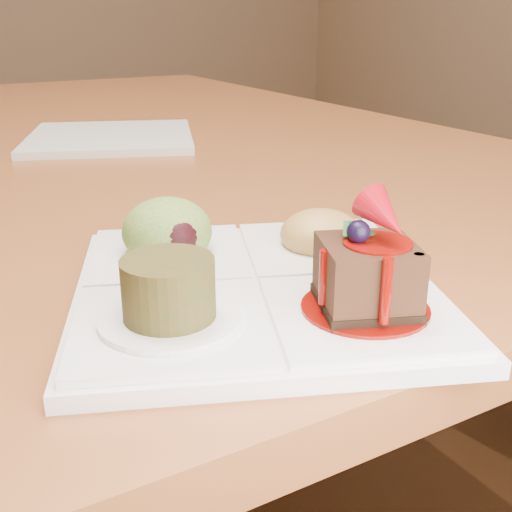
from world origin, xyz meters
TOP-DOWN VIEW (x-y plane):
  - ground at (0.00, 0.00)m, footprint 6.00×6.00m
  - dining_table at (0.00, 0.00)m, footprint 1.00×1.80m
  - sampler_plate at (-0.19, -0.75)m, footprint 0.35×0.35m
  - second_plate at (-0.09, -0.09)m, footprint 0.34×0.34m

SIDE VIEW (x-z plane):
  - ground at x=0.00m, z-range 0.00..0.00m
  - dining_table at x=0.00m, z-range 0.31..1.06m
  - second_plate at x=-0.09m, z-range 0.75..0.76m
  - sampler_plate at x=-0.19m, z-range 0.72..0.82m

